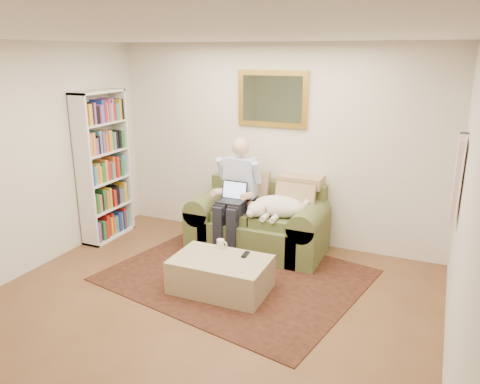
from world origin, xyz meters
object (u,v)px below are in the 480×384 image
Objects in this scene: coffee_mug at (221,244)px; bookshelf at (104,167)px; ottoman at (221,275)px; seated_man at (235,197)px; sofa at (258,228)px; sleeping_dog at (279,206)px; laptop at (233,196)px.

coffee_mug is 2.13m from bookshelf.
bookshelf is (-2.11, 0.76, 0.81)m from ottoman.
seated_man is 1.20m from ottoman.
sofa is 2.23m from bookshelf.
sofa is at bearing 84.91° from coffee_mug.
sofa is 0.52m from seated_man.
sleeping_dog is (0.57, 0.07, -0.07)m from seated_man.
laptop is at bearing 103.92° from coffee_mug.
sleeping_dog is (0.31, -0.09, 0.36)m from sofa.
seated_man is 1.85m from bookshelf.
sofa is 0.48m from sleeping_dog.
bookshelf is (-1.81, -0.27, 0.28)m from seated_man.
laptop is 0.80m from coffee_mug.
laptop is 0.59m from sleeping_dog.
sofa is 1.19× the size of seated_man.
laptop is at bearing -90.00° from seated_man.
ottoman is (-0.26, -1.10, -0.47)m from sleeping_dog.
laptop reaches higher than sofa.
coffee_mug is at bearing -95.09° from sofa.
sofa is at bearing 164.26° from sleeping_dog.
coffee_mug is (-0.13, 0.26, 0.24)m from ottoman.
sofa is 2.43× the size of sleeping_dog.
seated_man is 14.44× the size of coffee_mug.
seated_man is 0.08m from laptop.
laptop is 0.33× the size of ottoman.
sleeping_dog is (0.57, 0.14, -0.10)m from laptop.
laptop reaches higher than ottoman.
seated_man reaches higher than sofa.
sofa is 0.86× the size of bookshelf.
seated_man is at bearing 90.00° from laptop.
bookshelf reaches higher than sleeping_dog.
coffee_mug is (-0.08, -0.93, 0.12)m from sofa.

